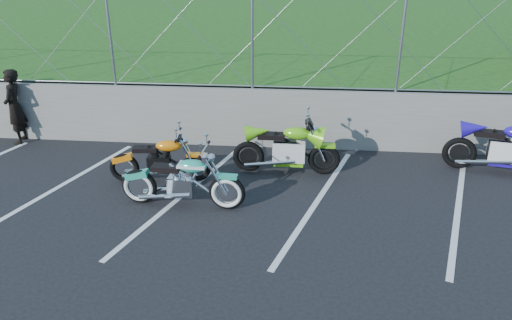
# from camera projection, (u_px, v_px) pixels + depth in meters

# --- Properties ---
(ground) EXTENTS (90.00, 90.00, 0.00)m
(ground) POSITION_uv_depth(u_px,v_px,m) (170.00, 223.00, 8.05)
(ground) COLOR black
(ground) RESTS_ON ground
(retaining_wall) EXTENTS (30.00, 0.22, 1.30)m
(retaining_wall) POSITION_uv_depth(u_px,v_px,m) (207.00, 116.00, 10.98)
(retaining_wall) COLOR slate
(retaining_wall) RESTS_ON ground
(grass_field) EXTENTS (30.00, 20.00, 1.30)m
(grass_field) POSITION_uv_depth(u_px,v_px,m) (252.00, 37.00, 20.09)
(grass_field) COLOR #1D4A13
(grass_field) RESTS_ON ground
(chain_link_fence) EXTENTS (28.00, 0.03, 2.00)m
(chain_link_fence) POSITION_uv_depth(u_px,v_px,m) (204.00, 40.00, 10.31)
(chain_link_fence) COLOR gray
(chain_link_fence) RESTS_ON retaining_wall
(parking_lines) EXTENTS (18.29, 4.31, 0.01)m
(parking_lines) POSITION_uv_depth(u_px,v_px,m) (250.00, 197.00, 8.86)
(parking_lines) COLOR silver
(parking_lines) RESTS_ON ground
(cruiser_turquoise) EXTENTS (2.17, 0.68, 1.08)m
(cruiser_turquoise) POSITION_uv_depth(u_px,v_px,m) (184.00, 183.00, 8.42)
(cruiser_turquoise) COLOR black
(cruiser_turquoise) RESTS_ON ground
(naked_orange) EXTENTS (1.91, 0.65, 0.95)m
(naked_orange) POSITION_uv_depth(u_px,v_px,m) (161.00, 161.00, 9.31)
(naked_orange) COLOR black
(naked_orange) RESTS_ON ground
(sportbike_green) EXTENTS (2.09, 0.75, 1.08)m
(sportbike_green) POSITION_uv_depth(u_px,v_px,m) (288.00, 150.00, 9.64)
(sportbike_green) COLOR black
(sportbike_green) RESTS_ON ground
(sportbike_blue) EXTENTS (2.17, 0.77, 1.14)m
(sportbike_blue) POSITION_uv_depth(u_px,v_px,m) (505.00, 150.00, 9.60)
(sportbike_blue) COLOR black
(sportbike_blue) RESTS_ON ground
(person_standing) EXTENTS (0.51, 0.67, 1.66)m
(person_standing) POSITION_uv_depth(u_px,v_px,m) (14.00, 107.00, 10.99)
(person_standing) COLOR black
(person_standing) RESTS_ON ground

